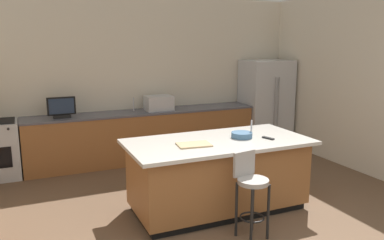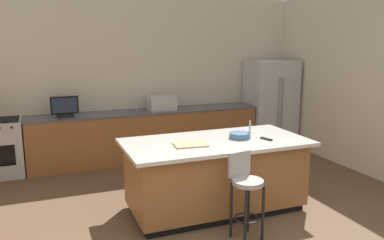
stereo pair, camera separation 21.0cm
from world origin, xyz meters
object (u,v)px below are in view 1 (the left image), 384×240
object	(u,v)px
fruit_bowl	(242,135)
bar_stool_center	(251,188)
microwave	(159,103)
tv_remote	(268,138)
cutting_board	(194,145)
kitchen_island	(218,174)
refrigerator	(266,104)
tv_monitor	(62,108)
cell_phone	(246,132)

from	to	relation	value
fruit_bowl	bar_stool_center	bearing A→B (deg)	-113.60
microwave	tv_remote	world-z (taller)	microwave
cutting_board	microwave	bearing A→B (deg)	80.62
bar_stool_center	tv_remote	distance (m)	0.93
kitchen_island	microwave	world-z (taller)	microwave
refrigerator	tv_monitor	xyz separation A→B (m)	(-3.97, -0.01, 0.18)
refrigerator	bar_stool_center	distance (m)	3.94
kitchen_island	refrigerator	size ratio (longest dim) A/B	1.31
tv_monitor	tv_remote	bearing A→B (deg)	-48.53
fruit_bowl	tv_remote	bearing A→B (deg)	-34.50
bar_stool_center	cell_phone	bearing A→B (deg)	50.86
refrigerator	cell_phone	xyz separation A→B (m)	(-1.77, -2.14, 0.04)
bar_stool_center	cell_phone	size ratio (longest dim) A/B	6.40
refrigerator	fruit_bowl	size ratio (longest dim) A/B	6.52
tv_monitor	bar_stool_center	xyz separation A→B (m)	(1.64, -3.16, -0.49)
kitchen_island	microwave	size ratio (longest dim) A/B	4.81
refrigerator	tv_remote	world-z (taller)	refrigerator
tv_monitor	cell_phone	xyz separation A→B (m)	(2.20, -2.14, -0.14)
cell_phone	tv_remote	world-z (taller)	tv_remote
tv_monitor	tv_remote	world-z (taller)	tv_monitor
refrigerator	kitchen_island	bearing A→B (deg)	-134.26
refrigerator	tv_remote	bearing A→B (deg)	-123.52
kitchen_island	cutting_board	bearing A→B (deg)	-165.32
kitchen_island	cutting_board	xyz separation A→B (m)	(-0.38, -0.10, 0.46)
refrigerator	cell_phone	distance (m)	2.78
cell_phone	microwave	bearing A→B (deg)	79.80
microwave	bar_stool_center	distance (m)	3.25
cell_phone	tv_remote	distance (m)	0.43
bar_stool_center	tv_remote	xyz separation A→B (m)	(0.62, 0.60, 0.36)
kitchen_island	fruit_bowl	size ratio (longest dim) A/B	8.51
microwave	fruit_bowl	distance (m)	2.44
bar_stool_center	kitchen_island	bearing A→B (deg)	78.72
microwave	tv_remote	xyz separation A→B (m)	(0.58, -2.61, -0.11)
microwave	fruit_bowl	size ratio (longest dim) A/B	1.77
fruit_bowl	cell_phone	world-z (taller)	fruit_bowl
fruit_bowl	tv_remote	world-z (taller)	fruit_bowl
tv_monitor	cutting_board	xyz separation A→B (m)	(1.27, -2.47, -0.14)
tv_monitor	bar_stool_center	distance (m)	3.60
kitchen_island	fruit_bowl	xyz separation A→B (m)	(0.34, -0.00, 0.49)
tv_monitor	bar_stool_center	world-z (taller)	tv_monitor
fruit_bowl	tv_remote	xyz separation A→B (m)	(0.28, -0.19, -0.03)
tv_monitor	refrigerator	bearing A→B (deg)	0.11
tv_remote	kitchen_island	bearing A→B (deg)	145.78
tv_monitor	cell_phone	distance (m)	3.07
tv_monitor	fruit_bowl	size ratio (longest dim) A/B	1.65
bar_stool_center	fruit_bowl	bearing A→B (deg)	55.58
microwave	bar_stool_center	xyz separation A→B (m)	(-0.04, -3.21, -0.47)
tv_remote	cutting_board	size ratio (longest dim) A/B	0.43
refrigerator	fruit_bowl	bearing A→B (deg)	-129.74
cutting_board	fruit_bowl	bearing A→B (deg)	7.77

